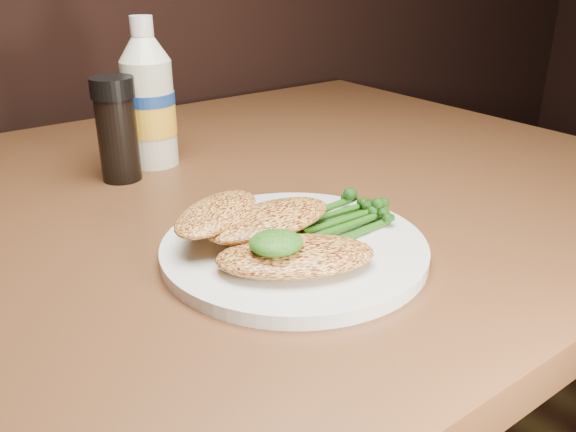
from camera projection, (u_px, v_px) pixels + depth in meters
plate at (294, 248)px, 0.53m from camera, size 0.24×0.24×0.01m
chicken_front at (296, 256)px, 0.48m from camera, size 0.15×0.12×0.02m
chicken_mid at (270, 219)px, 0.53m from camera, size 0.13×0.07×0.02m
chicken_back at (217, 213)px, 0.52m from camera, size 0.12×0.10×0.02m
pesto_front at (276, 243)px, 0.47m from camera, size 0.05×0.05×0.02m
broccolini_bundle at (338, 218)px, 0.56m from camera, size 0.12×0.10×0.02m
mayo_bottle at (148, 93)px, 0.73m from camera, size 0.07×0.07×0.18m
pepper_grinder at (117, 130)px, 0.69m from camera, size 0.05×0.05×0.12m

